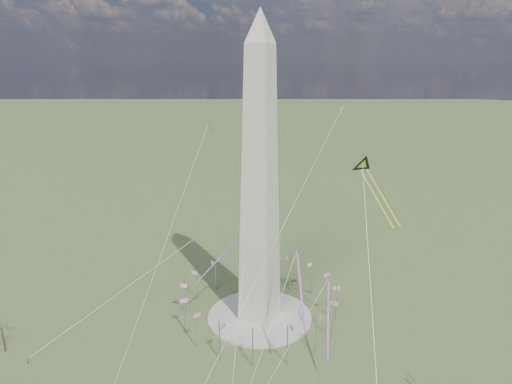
% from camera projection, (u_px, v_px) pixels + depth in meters
% --- Properties ---
extents(ground, '(2000.00, 2000.00, 0.00)m').
position_uv_depth(ground, '(260.00, 318.00, 158.34)').
color(ground, '#3D5229').
rests_on(ground, ground).
extents(plaza, '(36.00, 36.00, 0.80)m').
position_uv_depth(plaza, '(260.00, 317.00, 158.23)').
color(plaza, beige).
rests_on(plaza, ground).
extents(washington_monument, '(15.56, 15.56, 100.00)m').
position_uv_depth(washington_monument, '(260.00, 185.00, 144.80)').
color(washington_monument, '#B7AF99').
rests_on(washington_monument, plaza).
extents(flagpole_ring, '(54.40, 54.40, 13.00)m').
position_uv_depth(flagpole_ring, '(260.00, 299.00, 156.29)').
color(flagpole_ring, '#BABCC1').
rests_on(flagpole_ring, ground).
extents(tree_far, '(6.94, 6.94, 12.14)m').
position_uv_depth(tree_far, '(1.00, 327.00, 137.73)').
color(tree_far, '#4A362D').
rests_on(tree_far, ground).
extents(person_west, '(0.91, 0.77, 1.66)m').
position_uv_depth(person_west, '(28.00, 361.00, 134.42)').
color(person_west, gray).
rests_on(person_west, ground).
extents(kite_delta_black, '(18.02, 17.00, 16.63)m').
position_uv_depth(kite_delta_black, '(365.00, 169.00, 133.80)').
color(kite_delta_black, black).
rests_on(kite_delta_black, ground).
extents(kite_diamond_purple, '(1.63, 2.92, 9.16)m').
position_uv_depth(kite_diamond_purple, '(195.00, 241.00, 172.44)').
color(kite_diamond_purple, '#401C7E').
rests_on(kite_diamond_purple, ground).
extents(kite_streamer_left, '(11.09, 18.90, 14.32)m').
position_uv_depth(kite_streamer_left, '(300.00, 276.00, 129.46)').
color(kite_streamer_left, red).
rests_on(kite_streamer_left, ground).
extents(kite_streamer_mid, '(9.45, 20.97, 15.17)m').
position_uv_depth(kite_streamer_mid, '(230.00, 247.00, 149.91)').
color(kite_streamer_mid, red).
rests_on(kite_streamer_mid, ground).
extents(kite_streamer_right, '(8.63, 21.41, 15.28)m').
position_uv_depth(kite_streamer_right, '(328.00, 304.00, 137.70)').
color(kite_streamer_right, red).
rests_on(kite_streamer_right, ground).
extents(kite_small_red, '(1.55, 1.99, 5.16)m').
position_uv_depth(kite_small_red, '(209.00, 122.00, 184.15)').
color(kite_small_red, red).
rests_on(kite_small_red, ground).
extents(kite_small_white, '(1.20, 1.81, 3.89)m').
position_uv_depth(kite_small_white, '(342.00, 109.00, 176.91)').
color(kite_small_white, white).
rests_on(kite_small_white, ground).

